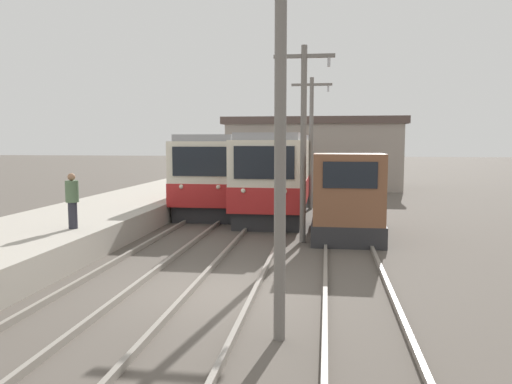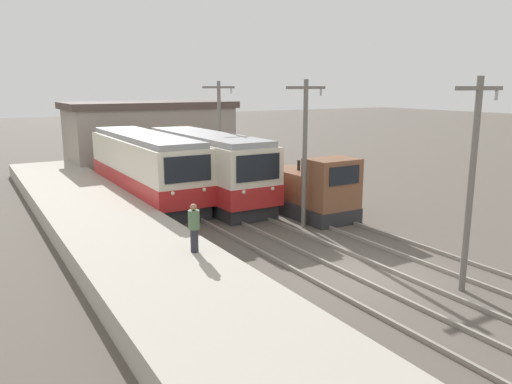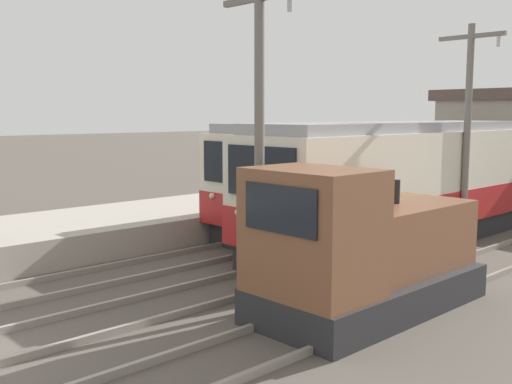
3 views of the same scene
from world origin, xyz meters
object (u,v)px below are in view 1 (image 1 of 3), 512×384
(catenary_mast_far, at_px, (311,138))
(commuter_train_center, at_px, (278,176))
(commuter_train_left, at_px, (229,174))
(catenary_mast_near, at_px, (281,131))
(catenary_mast_mid, at_px, (304,136))
(shunting_locomotive, at_px, (346,203))
(person_on_platform, at_px, (72,199))

(catenary_mast_far, bearing_deg, commuter_train_center, -137.98)
(commuter_train_left, xyz_separation_m, catenary_mast_near, (4.31, -17.33, 1.86))
(commuter_train_left, relative_size, catenary_mast_mid, 1.88)
(commuter_train_center, height_order, catenary_mast_near, catenary_mast_near)
(commuter_train_left, relative_size, commuter_train_center, 1.09)
(commuter_train_left, bearing_deg, shunting_locomotive, -52.58)
(commuter_train_center, xyz_separation_m, catenary_mast_far, (1.51, 1.36, 1.84))
(shunting_locomotive, relative_size, catenary_mast_mid, 0.81)
(commuter_train_center, distance_m, catenary_mast_mid, 7.39)
(shunting_locomotive, bearing_deg, person_on_platform, -151.68)
(commuter_train_left, relative_size, person_on_platform, 7.45)
(catenary_mast_mid, distance_m, person_on_platform, 7.51)
(commuter_train_left, distance_m, catenary_mast_far, 4.73)
(commuter_train_center, relative_size, shunting_locomotive, 2.12)
(shunting_locomotive, xyz_separation_m, catenary_mast_mid, (-1.49, -1.39, 2.36))
(catenary_mast_near, distance_m, person_on_platform, 8.73)
(person_on_platform, bearing_deg, commuter_train_left, 78.98)
(commuter_train_center, bearing_deg, catenary_mast_mid, -77.83)
(commuter_train_left, height_order, catenary_mast_near, catenary_mast_near)
(commuter_train_center, relative_size, catenary_mast_mid, 1.72)
(catenary_mast_mid, bearing_deg, commuter_train_left, 115.64)
(catenary_mast_mid, height_order, person_on_platform, catenary_mast_mid)
(commuter_train_left, bearing_deg, person_on_platform, -101.02)
(catenary_mast_near, xyz_separation_m, catenary_mast_mid, (0.00, 8.35, 0.00))
(shunting_locomotive, relative_size, catenary_mast_near, 0.81)
(catenary_mast_near, bearing_deg, commuter_train_center, 95.61)
(commuter_train_center, distance_m, person_on_platform, 11.22)
(commuter_train_center, relative_size, catenary_mast_far, 1.72)
(shunting_locomotive, height_order, catenary_mast_mid, catenary_mast_mid)
(shunting_locomotive, height_order, person_on_platform, shunting_locomotive)
(commuter_train_center, distance_m, catenary_mast_near, 15.53)
(catenary_mast_far, height_order, person_on_platform, catenary_mast_far)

